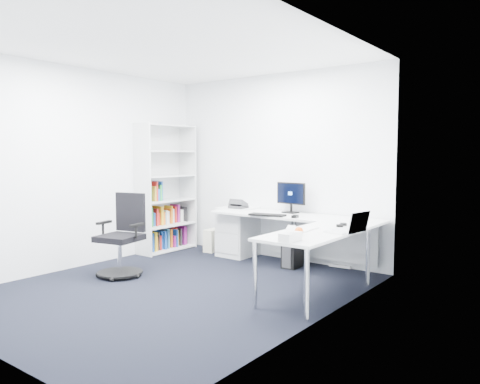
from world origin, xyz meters
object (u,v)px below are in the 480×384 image
Objects in this scene: bookshelf at (166,188)px; monitor at (291,197)px; laptop at (342,221)px; task_chair at (119,235)px; l_desk at (281,245)px.

bookshelf is 4.33× the size of monitor.
laptop is at bearing -35.90° from monitor.
task_chair is at bearing -64.94° from bookshelf.
monitor reaches higher than task_chair.
l_desk is 2.06m from task_chair.
bookshelf is at bearing 178.68° from l_desk.
l_desk is 1.21× the size of bookshelf.
task_chair is at bearing -120.18° from monitor.
bookshelf reaches higher than laptop.
task_chair is 2.97× the size of laptop.
bookshelf is at bearing -162.79° from monitor.
bookshelf is 1.93× the size of task_chair.
monitor reaches higher than laptop.
task_chair reaches higher than laptop.
l_desk is at bearing 31.56° from task_chair.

